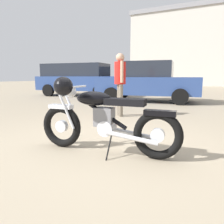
% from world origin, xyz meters
% --- Properties ---
extents(ground_plane, '(80.00, 80.00, 0.00)m').
position_xyz_m(ground_plane, '(0.00, 0.00, 0.00)').
color(ground_plane, gray).
extents(vintage_motorcycle, '(2.07, 0.73, 1.07)m').
position_xyz_m(vintage_motorcycle, '(0.10, -0.41, 0.49)').
color(vintage_motorcycle, black).
rests_on(vintage_motorcycle, ground_plane).
extents(bystander, '(0.33, 0.37, 1.66)m').
position_xyz_m(bystander, '(-0.98, 2.28, 1.02)').
color(bystander, '#706656').
rests_on(bystander, ground_plane).
extents(dark_sedan_left, '(4.26, 2.03, 1.67)m').
position_xyz_m(dark_sedan_left, '(-3.83, 10.09, 0.84)').
color(dark_sedan_left, black).
rests_on(dark_sedan_left, ground_plane).
extents(blue_hatchback_right, '(4.45, 2.52, 1.67)m').
position_xyz_m(blue_hatchback_right, '(-1.53, 5.97, 0.84)').
color(blue_hatchback_right, black).
rests_on(blue_hatchback_right, ground_plane).
extents(silver_sedan_mid, '(4.91, 2.50, 1.74)m').
position_xyz_m(silver_sedan_mid, '(-5.82, 6.78, 0.94)').
color(silver_sedan_mid, black).
rests_on(silver_sedan_mid, ground_plane).
extents(industrial_building, '(17.01, 13.64, 18.84)m').
position_xyz_m(industrial_building, '(-1.98, 29.17, 4.50)').
color(industrial_building, beige).
rests_on(industrial_building, ground_plane).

